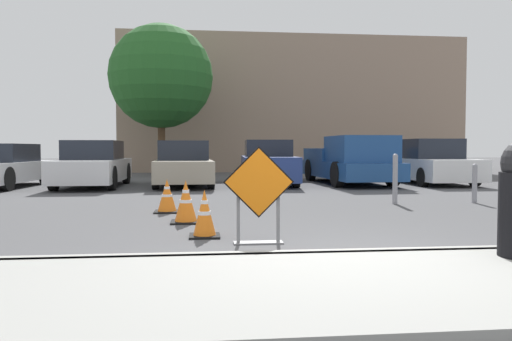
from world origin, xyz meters
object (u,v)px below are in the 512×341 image
(parked_car_fourth, at_px, (268,164))
(parked_car_fifth, at_px, (430,163))
(traffic_cone_second, at_px, (186,202))
(bollard_nearest, at_px, (395,178))
(traffic_cone_third, at_px, (167,196))
(pickup_truck, at_px, (352,163))
(parked_car_second, at_px, (93,165))
(bollard_second, at_px, (475,182))
(road_closed_sign, at_px, (259,192))
(parked_car_third, at_px, (183,165))
(traffic_cone_nearest, at_px, (205,214))
(parked_car_nearest, at_px, (1,167))

(parked_car_fourth, distance_m, parked_car_fifth, 5.66)
(traffic_cone_second, xyz_separation_m, bollard_nearest, (4.48, 2.31, 0.24))
(parked_car_fourth, bearing_deg, traffic_cone_third, 71.32)
(pickup_truck, bearing_deg, parked_car_fifth, 178.88)
(parked_car_second, xyz_separation_m, parked_car_fourth, (5.66, 0.53, 0.02))
(pickup_truck, xyz_separation_m, bollard_nearest, (-0.83, -5.97, -0.16))
(traffic_cone_second, bearing_deg, bollard_nearest, 27.25)
(traffic_cone_third, distance_m, bollard_second, 6.80)
(pickup_truck, bearing_deg, traffic_cone_second, 54.76)
(road_closed_sign, bearing_deg, parked_car_third, 97.54)
(pickup_truck, bearing_deg, traffic_cone_nearest, 59.98)
(parked_car_fifth, distance_m, bollard_second, 6.31)
(road_closed_sign, relative_size, bollard_nearest, 1.13)
(parked_car_third, relative_size, bollard_second, 5.20)
(pickup_truck, bearing_deg, bollard_nearest, 79.52)
(traffic_cone_nearest, bearing_deg, parked_car_second, 110.38)
(pickup_truck, height_order, bollard_second, pickup_truck)
(parked_car_nearest, xyz_separation_m, parked_car_fourth, (8.48, 0.47, 0.06))
(traffic_cone_nearest, relative_size, bollard_nearest, 0.60)
(traffic_cone_third, relative_size, pickup_truck, 0.12)
(pickup_truck, bearing_deg, parked_car_second, -0.89)
(parked_car_fifth, height_order, bollard_second, parked_car_fifth)
(parked_car_fourth, height_order, parked_car_fifth, parked_car_fifth)
(traffic_cone_second, relative_size, parked_car_third, 0.15)
(traffic_cone_nearest, distance_m, traffic_cone_second, 1.39)
(parked_car_third, bearing_deg, traffic_cone_nearest, 91.57)
(traffic_cone_third, height_order, pickup_truck, pickup_truck)
(traffic_cone_third, distance_m, pickup_truck, 8.97)
(pickup_truck, relative_size, bollard_second, 6.25)
(parked_car_third, bearing_deg, traffic_cone_third, 87.27)
(traffic_cone_second, xyz_separation_m, bollard_second, (6.33, 2.31, 0.13))
(traffic_cone_second, bearing_deg, parked_car_third, 92.50)
(road_closed_sign, bearing_deg, parked_car_fourth, 81.98)
(traffic_cone_nearest, xyz_separation_m, pickup_truck, (5.01, 9.64, 0.42))
(road_closed_sign, xyz_separation_m, traffic_cone_nearest, (-0.69, 0.59, -0.35))
(traffic_cone_second, distance_m, parked_car_second, 8.65)
(parked_car_fourth, bearing_deg, parked_car_third, 9.61)
(parked_car_third, bearing_deg, parked_car_nearest, -0.92)
(pickup_truck, xyz_separation_m, parked_car_fifth, (2.81, 0.07, -0.04))
(traffic_cone_third, relative_size, parked_car_nearest, 0.13)
(traffic_cone_nearest, xyz_separation_m, parked_car_fifth, (7.82, 9.71, 0.38))
(traffic_cone_second, relative_size, traffic_cone_third, 1.10)
(parked_car_fifth, bearing_deg, parked_car_nearest, 1.40)
(traffic_cone_second, distance_m, pickup_truck, 9.85)
(parked_car_third, relative_size, parked_car_fifth, 1.03)
(traffic_cone_second, distance_m, bollard_nearest, 5.05)
(traffic_cone_third, bearing_deg, parked_car_third, 89.64)
(parked_car_nearest, bearing_deg, road_closed_sign, 128.16)
(parked_car_fourth, height_order, bollard_nearest, parked_car_fourth)
(parked_car_second, xyz_separation_m, parked_car_fifth, (11.31, 0.32, 0.01))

